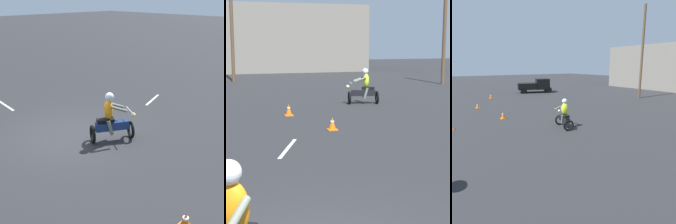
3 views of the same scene
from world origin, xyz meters
The scene contains 5 objects.
ground_plane centered at (0.00, 0.00, 0.00)m, with size 120.00×120.00×0.00m, color #28282B.
motorcycle_rider_foreground centered at (-1.21, -0.73, 0.73)m, with size 1.21×1.52×1.66m.
traffic_cone_far_center centered at (-5.27, 1.08, 0.18)m, with size 0.32×0.32×0.37m.
lane_stripe_e centered at (4.46, 0.15, 0.00)m, with size 0.10×1.66×0.01m, color silver.
lane_stripe_s centered at (0.48, -5.05, 0.00)m, with size 0.10×1.66×0.01m, color silver.
Camera 1 is at (-7.92, 5.78, 4.55)m, focal length 50.00 mm.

